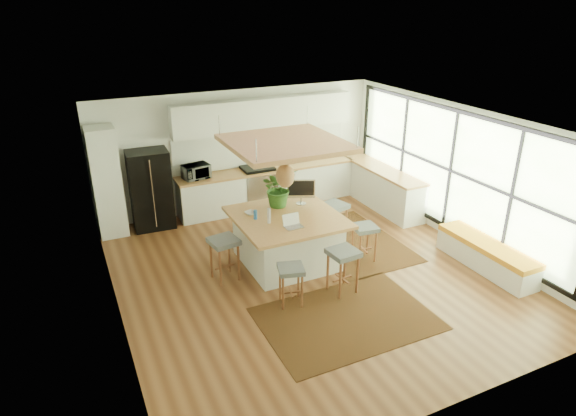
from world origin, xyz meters
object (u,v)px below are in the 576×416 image
stool_left_side (225,261)px  monitor (301,191)px  island (287,239)px  stool_right_back (334,223)px  stool_right_front (364,243)px  laptop (294,221)px  stool_near_left (291,284)px  fridge (150,186)px  island_plant (279,192)px  microwave (196,170)px  stool_near_right (342,273)px

stool_left_side → monitor: monitor is taller
island → stool_left_side: (-1.23, -0.09, -0.11)m
stool_right_back → stool_right_front: bearing=-85.5°
island → stool_left_side: bearing=-175.8°
laptop → stool_near_left: bearing=-120.9°
stool_right_back → laptop: laptop is taller
stool_right_back → laptop: 1.77m
fridge → stool_near_left: 4.17m
stool_near_left → island_plant: island_plant is taller
stool_near_left → island_plant: (0.59, 1.76, 0.86)m
stool_near_left → island_plant: 2.04m
stool_near_left → monitor: size_ratio=1.26×
stool_left_side → stool_right_back: bearing=12.0°
island → stool_near_left: size_ratio=2.76×
stool_right_back → fridge: bearing=145.3°
stool_near_left → monitor: monitor is taller
fridge → stool_near_left: bearing=-67.7°
island → microwave: 2.88m
stool_right_back → monitor: (-0.76, -0.05, 0.83)m
fridge → stool_near_left: (1.39, -3.89, -0.57)m
fridge → stool_left_side: size_ratio=2.16×
island_plant → stool_left_side: bearing=-155.8°
island → monitor: monitor is taller
stool_right_front → microwave: 3.97m
laptop → microwave: (-0.82, 3.14, 0.06)m
fridge → island_plant: bearing=-44.5°
microwave → island_plant: bearing=-75.6°
island → stool_right_back: island is taller
laptop → island_plant: 1.00m
stool_near_right → stool_right_back: size_ratio=0.99×
stool_left_side → microwave: size_ratio=1.38×
stool_near_right → island: bearing=106.9°
fridge → laptop: size_ratio=5.08×
stool_near_left → stool_left_side: 1.37m
stool_right_front → fridge: bearing=135.6°
stool_near_left → stool_near_right: stool_near_right is taller
monitor → microwave: monitor is taller
stool_right_back → island_plant: 1.46m
stool_right_front → monitor: monitor is taller
laptop → microwave: microwave is taller
fridge → laptop: 3.60m
stool_near_left → fridge: bearing=109.6°
island → stool_near_right: 1.37m
monitor → fridge: bearing=160.2°
stool_near_right → stool_near_left: bearing=177.7°
stool_near_right → microwave: 4.24m
stool_right_front → stool_right_back: 0.98m
stool_left_side → island_plant: island_plant is taller
island_plant → microwave: bearing=114.4°
stool_near_left → stool_right_back: bearing=43.9°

